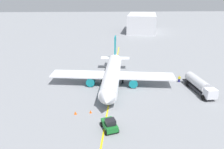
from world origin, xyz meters
TOP-DOWN VIEW (x-y plane):
  - ground_plane at (0.00, 0.00)m, footprint 400.00×400.00m
  - airplane at (-0.47, 0.06)m, footprint 30.02×30.78m
  - fuel_tanker at (4.07, 20.04)m, footprint 11.42×3.77m
  - pushback_tug at (18.01, -1.25)m, footprint 4.02×3.17m
  - refueling_worker at (-1.63, 17.38)m, footprint 0.36×0.52m
  - safety_cone_nose at (12.48, -4.73)m, footprint 0.50×0.50m
  - safety_cone_wingtip at (12.82, -7.58)m, footprint 0.56×0.56m
  - distant_hangar at (-75.01, 20.49)m, footprint 28.39×19.94m
  - taxi_line_marking at (0.00, 0.00)m, footprint 78.01×9.76m

SIDE VIEW (x-z plane):
  - ground_plane at x=0.00m, z-range 0.00..0.00m
  - taxi_line_marking at x=0.00m, z-range 0.00..0.01m
  - safety_cone_nose at x=12.48m, z-range 0.00..0.55m
  - safety_cone_wingtip at x=12.82m, z-range 0.00..0.62m
  - refueling_worker at x=-1.63m, z-range -0.03..1.68m
  - pushback_tug at x=18.01m, z-range -0.09..2.11m
  - fuel_tanker at x=4.07m, z-range 0.16..3.31m
  - airplane at x=-0.47m, z-range -2.18..7.61m
  - distant_hangar at x=-75.01m, z-range -0.01..9.77m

